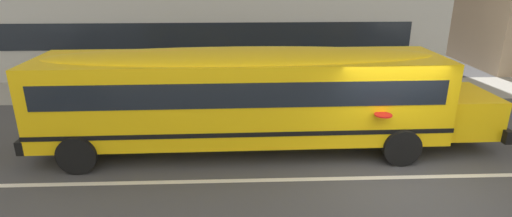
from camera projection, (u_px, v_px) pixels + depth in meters
ground_plane at (395, 177)px, 9.43m from camera, size 400.00×400.00×0.00m
sidewalk_far at (330, 89)px, 16.22m from camera, size 120.00×3.00×0.01m
lane_centreline at (396, 177)px, 9.43m from camera, size 110.00×0.16×0.01m
school_bus at (250, 92)px, 10.43m from camera, size 12.04×2.85×2.69m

